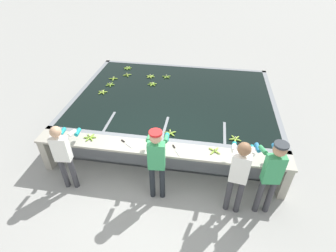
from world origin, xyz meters
TOP-DOWN VIEW (x-y plane):
  - ground_plane at (0.00, 0.00)m, footprint 80.00×80.00m
  - wash_tank at (0.00, 2.44)m, footprint 5.34×4.00m
  - work_ledge at (0.00, 0.23)m, footprint 5.34×0.45m
  - worker_0 at (-1.82, -0.30)m, footprint 0.45×0.72m
  - worker_1 at (0.05, -0.26)m, footprint 0.45×0.73m
  - worker_2 at (1.55, -0.36)m, footprint 0.47×0.74m
  - worker_3 at (2.11, -0.29)m, footprint 0.46×0.74m
  - banana_bunch_floating_0 at (-1.62, 3.41)m, footprint 0.27×0.27m
  - banana_bunch_floating_1 at (-1.93, 2.71)m, footprint 0.27×0.28m
  - banana_bunch_floating_2 at (-1.99, 2.25)m, footprint 0.28×0.27m
  - banana_bunch_floating_3 at (-0.89, 3.43)m, footprint 0.28×0.27m
  - banana_bunch_floating_4 at (0.15, 0.73)m, footprint 0.27×0.28m
  - banana_bunch_floating_5 at (1.55, 0.76)m, footprint 0.28×0.27m
  - banana_bunch_floating_6 at (-0.40, 3.49)m, footprint 0.27×0.28m
  - banana_bunch_floating_7 at (-1.76, 3.90)m, footprint 0.28×0.28m
  - banana_bunch_floating_8 at (-0.73, 2.94)m, footprint 0.28×0.28m
  - banana_bunch_floating_9 at (-1.96, 3.10)m, footprint 0.28×0.28m
  - banana_bunch_ledge_0 at (-1.53, 0.30)m, footprint 0.28×0.28m
  - banana_bunch_ledge_1 at (1.12, 0.30)m, footprint 0.25×0.25m
  - banana_bunch_ledge_2 at (-0.12, 0.29)m, footprint 0.28×0.27m
  - knife_0 at (-0.74, 0.27)m, footprint 0.30×0.22m
  - knife_1 at (0.33, 0.25)m, footprint 0.21×0.31m

SIDE VIEW (x-z plane):
  - ground_plane at x=0.00m, z-range 0.00..0.00m
  - wash_tank at x=0.00m, z-range -0.01..0.86m
  - work_ledge at x=0.00m, z-range 0.20..1.06m
  - knife_0 at x=-0.74m, z-range 0.86..0.88m
  - knife_1 at x=0.33m, z-range 0.86..0.88m
  - banana_bunch_floating_7 at x=-1.76m, z-range 0.84..0.91m
  - banana_bunch_floating_3 at x=-0.89m, z-range 0.84..0.91m
  - banana_bunch_floating_8 at x=-0.73m, z-range 0.84..0.91m
  - banana_bunch_floating_1 at x=-1.93m, z-range 0.84..0.91m
  - banana_bunch_floating_2 at x=-1.99m, z-range 0.84..0.91m
  - banana_bunch_floating_4 at x=0.15m, z-range 0.84..0.91m
  - banana_bunch_floating_5 at x=1.55m, z-range 0.84..0.91m
  - banana_bunch_floating_6 at x=-0.40m, z-range 0.84..0.91m
  - banana_bunch_floating_0 at x=-1.62m, z-range 0.84..0.91m
  - banana_bunch_floating_9 at x=-1.96m, z-range 0.84..0.91m
  - banana_bunch_ledge_0 at x=-1.53m, z-range 0.84..0.92m
  - banana_bunch_ledge_2 at x=-0.12m, z-range 0.84..0.92m
  - banana_bunch_ledge_1 at x=1.12m, z-range 0.84..0.92m
  - worker_0 at x=-1.82m, z-range 0.15..1.74m
  - worker_1 at x=0.05m, z-range 0.18..1.87m
  - worker_2 at x=1.55m, z-range 0.18..1.88m
  - worker_3 at x=2.11m, z-range 0.19..1.91m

